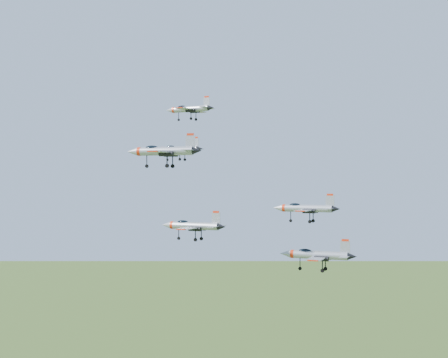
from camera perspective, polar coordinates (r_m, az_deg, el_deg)
The scene contains 6 objects.
jet_lead at distance 140.00m, azimuth -3.23°, elevation 6.41°, with size 12.39×10.29×3.31m.
jet_left_high at distance 118.19m, azimuth -4.25°, elevation 2.74°, with size 10.57×8.79×2.82m.
jet_right_high at distance 105.76m, azimuth -5.62°, elevation 2.57°, with size 13.47×11.43×3.65m.
jet_left_low at distance 112.28m, azimuth 7.42°, elevation -2.66°, with size 12.40×10.38×3.32m.
jet_right_low at distance 104.12m, azimuth -2.91°, elevation -4.27°, with size 11.99×10.01×3.21m.
jet_trail at distance 107.69m, azimuth 8.46°, elevation -6.86°, with size 13.28×11.17×3.57m.
Camera 1 is at (67.58, -98.46, 128.71)m, focal length 50.00 mm.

